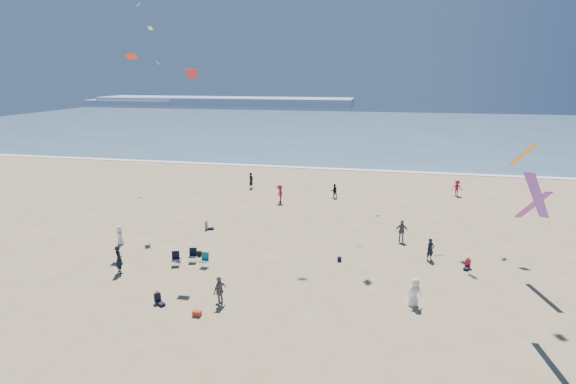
# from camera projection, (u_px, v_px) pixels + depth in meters

# --- Properties ---
(ground) EXTENTS (220.00, 220.00, 0.00)m
(ground) POSITION_uv_depth(u_px,v_px,m) (209.00, 368.00, 20.35)
(ground) COLOR tan
(ground) RESTS_ON ground
(ocean) EXTENTS (220.00, 100.00, 0.06)m
(ocean) POSITION_uv_depth(u_px,v_px,m) (352.00, 128.00, 110.26)
(ocean) COLOR #476B84
(ocean) RESTS_ON ground
(surf_line) EXTENTS (220.00, 1.20, 0.08)m
(surf_line) POSITION_uv_depth(u_px,v_px,m) (328.00, 169.00, 62.93)
(surf_line) COLOR white
(surf_line) RESTS_ON ground
(headland_far) EXTENTS (110.00, 20.00, 3.20)m
(headland_far) POSITION_uv_depth(u_px,v_px,m) (224.00, 101.00, 192.73)
(headland_far) COLOR #7A8EA8
(headland_far) RESTS_ON ground
(headland_near) EXTENTS (40.00, 14.00, 2.00)m
(headland_near) POSITION_uv_depth(u_px,v_px,m) (133.00, 102.00, 196.07)
(headland_near) COLOR #7A8EA8
(headland_near) RESTS_ON ground
(standing_flyers) EXTENTS (28.89, 39.97, 1.93)m
(standing_flyers) POSITION_uv_depth(u_px,v_px,m) (315.00, 243.00, 32.89)
(standing_flyers) COLOR black
(standing_flyers) RESTS_ON ground
(seated_group) EXTENTS (21.42, 25.54, 0.84)m
(seated_group) POSITION_uv_depth(u_px,v_px,m) (254.00, 311.00, 24.44)
(seated_group) COLOR white
(seated_group) RESTS_ON ground
(chair_cluster) EXTENTS (2.70, 1.54, 1.00)m
(chair_cluster) POSITION_uv_depth(u_px,v_px,m) (191.00, 258.00, 31.16)
(chair_cluster) COLOR black
(chair_cluster) RESTS_ON ground
(white_tote) EXTENTS (0.35, 0.20, 0.40)m
(white_tote) POSITION_uv_depth(u_px,v_px,m) (178.00, 259.00, 31.83)
(white_tote) COLOR white
(white_tote) RESTS_ON ground
(black_backpack) EXTENTS (0.30, 0.22, 0.38)m
(black_backpack) POSITION_uv_depth(u_px,v_px,m) (199.00, 254.00, 32.79)
(black_backpack) COLOR black
(black_backpack) RESTS_ON ground
(cooler) EXTENTS (0.45, 0.30, 0.30)m
(cooler) POSITION_uv_depth(u_px,v_px,m) (197.00, 313.00, 24.68)
(cooler) COLOR red
(cooler) RESTS_ON ground
(navy_bag) EXTENTS (0.28, 0.18, 0.34)m
(navy_bag) POSITION_uv_depth(u_px,v_px,m) (339.00, 259.00, 31.88)
(navy_bag) COLOR black
(navy_bag) RESTS_ON ground
(kites_aloft) EXTENTS (46.88, 42.12, 26.09)m
(kites_aloft) POSITION_uv_depth(u_px,v_px,m) (411.00, 51.00, 28.72)
(kites_aloft) COLOR green
(kites_aloft) RESTS_ON ground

